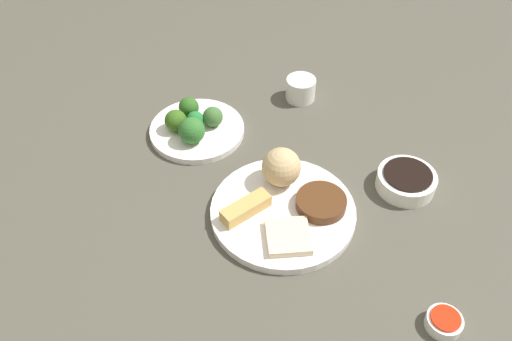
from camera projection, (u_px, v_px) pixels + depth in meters
tabletop at (291, 208)px, 0.97m from camera, size 2.20×2.20×0.02m
main_plate at (283, 212)px, 0.94m from camera, size 0.26×0.26×0.02m
rice_scoop at (279, 168)px, 0.96m from camera, size 0.07×0.07×0.07m
spring_roll at (245, 207)px, 0.92m from camera, size 0.05×0.10×0.02m
crab_rangoon_wonton at (288, 237)px, 0.89m from camera, size 0.09×0.09×0.01m
stir_fry_heap at (321, 203)px, 0.94m from camera, size 0.09×0.09×0.02m
broccoli_plate at (197, 130)px, 1.10m from camera, size 0.20×0.20×0.01m
broccoli_floret_0 at (195, 120)px, 1.09m from camera, size 0.04×0.04×0.04m
broccoli_floret_1 at (189, 107)px, 1.11m from camera, size 0.04×0.04×0.04m
broccoli_floret_2 at (192, 130)px, 1.05m from camera, size 0.05×0.05×0.05m
broccoli_floret_3 at (213, 117)px, 1.09m from camera, size 0.04×0.04×0.04m
broccoli_floret_5 at (176, 121)px, 1.08m from camera, size 0.05×0.05×0.05m
soy_sauce_bowl at (406, 181)px, 0.99m from camera, size 0.11×0.11×0.03m
soy_sauce_bowl_liquid at (408, 174)px, 0.97m from camera, size 0.09×0.09×0.00m
sauce_ramekin_sweet_and_sour at (444, 322)px, 0.79m from camera, size 0.05×0.05×0.02m
sauce_ramekin_sweet_and_sour_liquid at (446, 318)px, 0.78m from camera, size 0.04×0.04×0.00m
teacup at (301, 89)px, 1.18m from camera, size 0.07×0.07×0.05m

